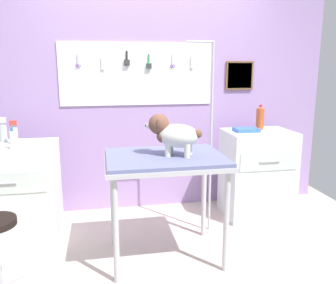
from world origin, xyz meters
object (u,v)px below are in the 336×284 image
at_px(grooming_arm, 210,147).
at_px(counter_left, 11,195).
at_px(soda_bottle, 260,118).
at_px(grooming_table, 165,166).
at_px(cabinet_right, 257,173).
at_px(spray_bottle_tall, 3,132).
at_px(dog, 173,134).

distance_m(grooming_arm, counter_left, 1.82).
relative_size(grooming_arm, soda_bottle, 6.81).
relative_size(grooming_table, grooming_arm, 0.53).
xyz_separation_m(grooming_arm, cabinet_right, (0.62, 0.29, -0.38)).
distance_m(grooming_table, spray_bottle_tall, 1.52).
height_order(spray_bottle_tall, soda_bottle, soda_bottle).
bearing_deg(grooming_table, spray_bottle_tall, 154.27).
height_order(grooming_table, spray_bottle_tall, spray_bottle_tall).
bearing_deg(cabinet_right, grooming_arm, -154.59).
bearing_deg(counter_left, grooming_table, -20.80).
xyz_separation_m(grooming_table, grooming_arm, (0.49, 0.38, 0.05)).
xyz_separation_m(counter_left, soda_bottle, (2.44, 0.27, 0.58)).
bearing_deg(cabinet_right, dog, -147.10).
distance_m(dog, cabinet_right, 1.38).
distance_m(spray_bottle_tall, soda_bottle, 2.51).
xyz_separation_m(cabinet_right, spray_bottle_tall, (-2.45, -0.02, 0.54)).
height_order(counter_left, spray_bottle_tall, spray_bottle_tall).
distance_m(counter_left, soda_bottle, 2.53).
distance_m(grooming_table, cabinet_right, 1.33).
bearing_deg(counter_left, grooming_arm, -3.59).
xyz_separation_m(grooming_arm, counter_left, (-1.78, 0.11, -0.38)).
relative_size(grooming_table, counter_left, 1.06).
distance_m(grooming_table, dog, 0.27).
xyz_separation_m(grooming_arm, soda_bottle, (0.66, 0.39, 0.20)).
bearing_deg(dog, grooming_table, 175.86).
bearing_deg(grooming_table, cabinet_right, 31.37).
relative_size(cabinet_right, spray_bottle_tall, 4.17).
bearing_deg(counter_left, soda_bottle, 6.41).
xyz_separation_m(grooming_table, soda_bottle, (1.15, 0.77, 0.25)).
relative_size(grooming_arm, cabinet_right, 1.96).
bearing_deg(soda_bottle, grooming_arm, -149.80).
relative_size(counter_left, cabinet_right, 0.99).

